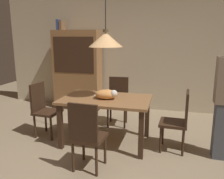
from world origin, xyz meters
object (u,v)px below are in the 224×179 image
dining_table (106,104)px  chair_near_front (87,134)px  chair_right_side (179,119)px  hutch_bookcase (78,71)px  book_brown_thick (62,25)px  chair_left_side (43,107)px  book_blue_wide (59,25)px  pendant_lamp (106,39)px  cat_sleeping (107,94)px  chair_far_back (118,99)px

dining_table → chair_near_front: bearing=-90.3°
chair_right_side → hutch_bookcase: size_ratio=0.50×
book_brown_thick → chair_left_side: bearing=-76.5°
chair_right_side → hutch_bookcase: (-2.32, 1.73, 0.38)m
hutch_bookcase → dining_table: bearing=-55.4°
chair_left_side → book_blue_wide: book_blue_wide is taller
pendant_lamp → book_brown_thick: 2.34m
chair_right_side → cat_sleeping: chair_right_side is taller
chair_left_side → hutch_bookcase: (-0.07, 1.73, 0.38)m
pendant_lamp → hutch_bookcase: pendant_lamp is taller
dining_table → book_brown_thick: bearing=131.7°
dining_table → chair_right_side: size_ratio=1.51×
cat_sleeping → book_blue_wide: bearing=132.8°
chair_far_back → pendant_lamp: size_ratio=0.72×
chair_right_side → chair_left_side: size_ratio=1.00×
dining_table → chair_left_side: 1.14m
chair_far_back → chair_near_front: size_ratio=1.00×
cat_sleeping → hutch_bookcase: (-1.22, 1.78, 0.06)m
chair_left_side → pendant_lamp: 1.61m
chair_far_back → chair_right_side: bearing=-37.8°
cat_sleeping → book_blue_wide: size_ratio=1.65×
dining_table → chair_left_side: chair_left_side is taller
dining_table → chair_left_side: size_ratio=1.51×
chair_far_back → chair_left_side: same height
dining_table → book_blue_wide: book_blue_wide is taller
chair_near_front → book_blue_wide: size_ratio=3.88×
chair_near_front → dining_table: bearing=89.7°
chair_near_front → cat_sleeping: (0.03, 0.83, 0.32)m
chair_left_side → pendant_lamp: (1.13, -0.01, 1.15)m
chair_far_back → chair_near_front: same height
chair_left_side → chair_near_front: size_ratio=1.00×
chair_left_side → hutch_bookcase: 1.77m
chair_left_side → cat_sleeping: size_ratio=2.34×
cat_sleeping → book_blue_wide: 2.68m
chair_far_back → chair_left_side: bearing=-142.1°
chair_left_side → chair_far_back: bearing=37.9°
chair_right_side → chair_far_back: bearing=142.2°
hutch_bookcase → book_brown_thick: book_brown_thick is taller
dining_table → chair_far_back: bearing=90.5°
chair_right_side → chair_near_front: same height
pendant_lamp → chair_far_back: bearing=90.5°
pendant_lamp → chair_right_side: bearing=-0.2°
dining_table → chair_right_side: chair_right_side is taller
cat_sleeping → book_blue_wide: book_blue_wide is taller
chair_near_front → book_brown_thick: bearing=120.5°
dining_table → hutch_bookcase: (-1.20, 1.73, 0.24)m
book_blue_wide → hutch_bookcase: bearing=-0.2°
chair_right_side → dining_table: bearing=179.8°
pendant_lamp → book_blue_wide: (-1.62, 1.73, 0.31)m
dining_table → book_blue_wide: bearing=133.0°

